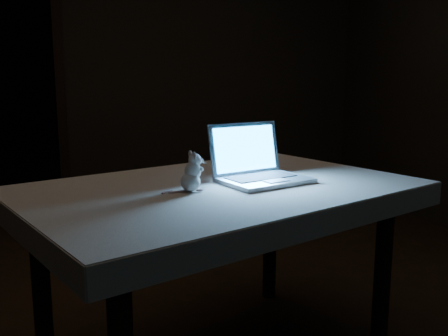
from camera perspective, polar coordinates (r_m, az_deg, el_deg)
name	(u,v)px	position (r m, az deg, el deg)	size (l,w,h in m)	color
floor	(191,317)	(2.58, -3.77, -16.65)	(5.00, 5.00, 0.00)	black
back_wall	(129,63)	(4.77, -10.86, 11.76)	(4.50, 0.04, 2.60)	black
doorway	(1,89)	(4.78, -24.13, 8.23)	(1.06, 0.36, 2.13)	black
table	(219,277)	(2.06, -0.55, -12.36)	(1.40, 0.90, 0.75)	black
tablecloth	(207,199)	(1.90, -1.96, -3.59)	(1.49, 0.99, 0.09)	beige
laptop	(266,154)	(1.97, 4.78, 1.61)	(0.34, 0.30, 0.23)	#A3A3A7
plush_mouse	(190,172)	(1.82, -3.89, -0.43)	(0.11, 0.11, 0.15)	silver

